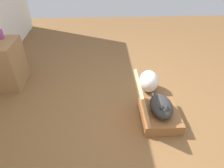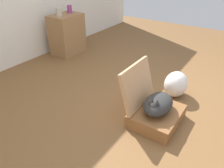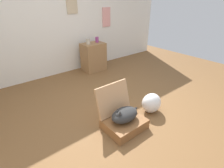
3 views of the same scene
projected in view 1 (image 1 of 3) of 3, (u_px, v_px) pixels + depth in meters
The scene contains 7 objects.
ground_plane at pixel (130, 106), 2.87m from camera, with size 7.68×7.68×0.00m, color brown.
suitcase_base at pixel (159, 115), 2.63m from camera, with size 0.57×0.47×0.15m, color brown.
suitcase_lid at pixel (142, 98), 2.44m from camera, with size 0.57×0.47×0.04m, color tan.
cat at pixel (161, 106), 2.52m from camera, with size 0.51×0.28×0.22m.
plastic_bag_white at pixel (149, 81), 3.08m from camera, with size 0.35×0.29×0.33m, color white.
side_table at pixel (7, 64), 3.13m from camera, with size 0.56×0.41×0.71m, color olive.
vase_short at pixel (0, 34), 2.99m from camera, with size 0.09×0.09×0.13m, color #8C387A.
Camera 1 is at (-2.10, 0.35, 1.97)m, focal length 32.47 mm.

